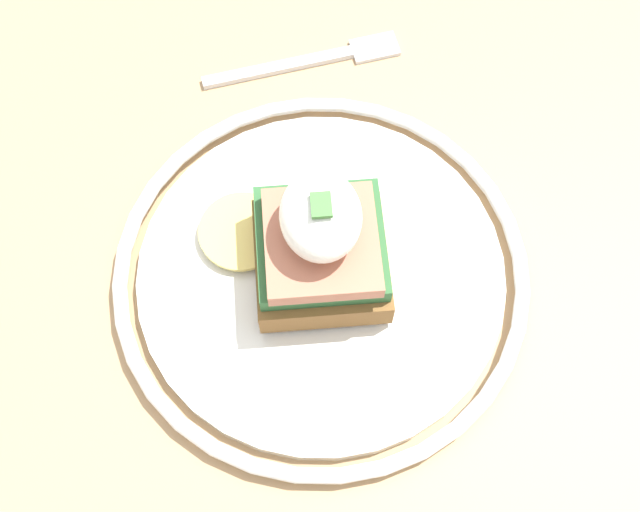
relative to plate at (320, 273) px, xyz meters
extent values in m
plane|color=#9E9993|center=(-0.03, 0.00, -0.75)|extent=(6.00, 6.00, 0.00)
cube|color=tan|center=(-0.03, 0.00, -0.02)|extent=(1.13, 0.87, 0.03)
cylinder|color=tan|center=(-0.54, -0.37, -0.39)|extent=(0.06, 0.06, 0.71)
cylinder|color=tan|center=(-0.54, 0.38, -0.39)|extent=(0.06, 0.06, 0.71)
cylinder|color=silver|center=(0.00, 0.00, 0.00)|extent=(0.25, 0.25, 0.01)
torus|color=white|center=(0.00, 0.00, 0.00)|extent=(0.28, 0.28, 0.01)
cube|color=brown|center=(0.00, 0.00, 0.02)|extent=(0.08, 0.09, 0.02)
cube|color=#2D6033|center=(0.00, 0.00, 0.04)|extent=(0.08, 0.08, 0.01)
cube|color=#AD664C|center=(0.00, 0.00, 0.05)|extent=(0.07, 0.07, 0.01)
ellipsoid|color=white|center=(0.00, 0.00, 0.08)|extent=(0.06, 0.05, 0.04)
cylinder|color=#EAD166|center=(-0.03, -0.05, 0.01)|extent=(0.06, 0.06, 0.00)
cube|color=#47843D|center=(0.00, 0.00, 0.10)|extent=(0.02, 0.01, 0.00)
cube|color=silver|center=(-0.18, -0.02, -0.01)|extent=(0.03, 0.12, 0.00)
cube|color=silver|center=(-0.19, 0.06, -0.01)|extent=(0.03, 0.04, 0.00)
camera|label=1|loc=(0.21, -0.02, 0.50)|focal=45.00mm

